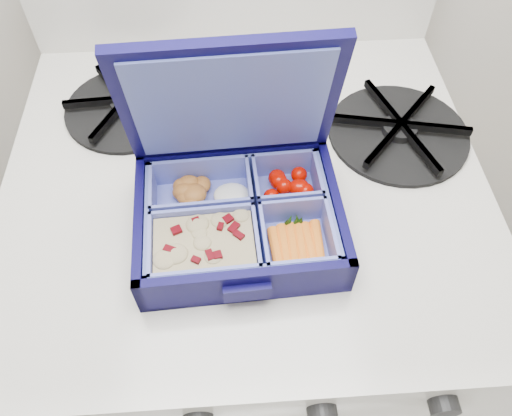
{
  "coord_description": "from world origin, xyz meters",
  "views": [
    {
      "loc": [
        0.67,
        1.24,
        1.4
      ],
      "look_at": [
        0.69,
        1.57,
        0.95
      ],
      "focal_mm": 35.0,
      "sensor_mm": 36.0,
      "label": 1
    }
  ],
  "objects_px": {
    "burner_grate": "(400,127)",
    "fork": "(254,137)",
    "bento_box": "(239,220)",
    "stove": "(248,311)"
  },
  "relations": [
    {
      "from": "burner_grate",
      "to": "stove",
      "type": "bearing_deg",
      "value": -171.19
    },
    {
      "from": "stove",
      "to": "fork",
      "type": "distance_m",
      "value": 0.46
    },
    {
      "from": "stove",
      "to": "bento_box",
      "type": "height_order",
      "value": "bento_box"
    },
    {
      "from": "burner_grate",
      "to": "fork",
      "type": "xyz_separation_m",
      "value": [
        -0.19,
        0.01,
        -0.01
      ]
    },
    {
      "from": "burner_grate",
      "to": "bento_box",
      "type": "bearing_deg",
      "value": -146.65
    },
    {
      "from": "bento_box",
      "to": "fork",
      "type": "relative_size",
      "value": 1.21
    },
    {
      "from": "burner_grate",
      "to": "fork",
      "type": "distance_m",
      "value": 0.19
    },
    {
      "from": "bento_box",
      "to": "burner_grate",
      "type": "relative_size",
      "value": 1.2
    },
    {
      "from": "stove",
      "to": "fork",
      "type": "height_order",
      "value": "fork"
    },
    {
      "from": "burner_grate",
      "to": "fork",
      "type": "height_order",
      "value": "burner_grate"
    }
  ]
}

